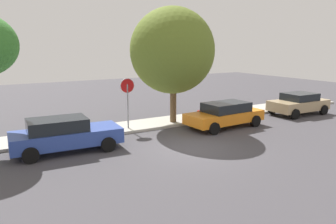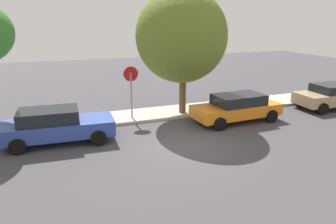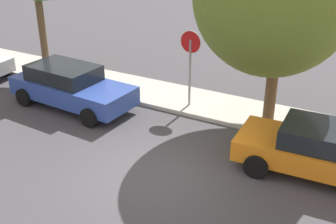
{
  "view_description": "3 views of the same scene",
  "coord_description": "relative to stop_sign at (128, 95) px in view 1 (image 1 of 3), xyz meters",
  "views": [
    {
      "loc": [
        -7.91,
        -11.45,
        4.48
      ],
      "look_at": [
        -0.02,
        1.87,
        1.3
      ],
      "focal_mm": 35.0,
      "sensor_mm": 36.0,
      "label": 1
    },
    {
      "loc": [
        -5.14,
        -11.43,
        5.14
      ],
      "look_at": [
        -0.36,
        1.0,
        1.23
      ],
      "focal_mm": 35.0,
      "sensor_mm": 36.0,
      "label": 2
    },
    {
      "loc": [
        4.78,
        -7.97,
        6.23
      ],
      "look_at": [
        -0.42,
        1.39,
        1.17
      ],
      "focal_mm": 45.0,
      "sensor_mm": 36.0,
      "label": 3
    }
  ],
  "objects": [
    {
      "name": "parked_car_orange",
      "position": [
        4.92,
        -2.02,
        -1.19
      ],
      "size": [
        4.57,
        2.17,
        1.38
      ],
      "color": "orange",
      "rests_on": "ground_plane"
    },
    {
      "name": "parked_car_tan",
      "position": [
        11.32,
        -1.84,
        -1.19
      ],
      "size": [
        4.06,
        2.13,
        1.41
      ],
      "color": "tan",
      "rests_on": "ground_plane"
    },
    {
      "name": "street_tree_mid_block",
      "position": [
        2.64,
        -0.15,
        2.25
      ],
      "size": [
        4.62,
        4.62,
        6.52
      ],
      "color": "brown",
      "rests_on": "ground_plane"
    },
    {
      "name": "parked_car_blue",
      "position": [
        -3.75,
        -1.83,
        -1.16
      ],
      "size": [
        4.63,
        2.2,
        1.47
      ],
      "color": "#2D479E",
      "rests_on": "ground_plane"
    },
    {
      "name": "stop_sign",
      "position": [
        0.0,
        0.0,
        0.0
      ],
      "size": [
        0.78,
        0.08,
        2.79
      ],
      "color": "gray",
      "rests_on": "ground_plane"
    },
    {
      "name": "ground_plane",
      "position": [
        1.11,
        -4.17,
        -1.92
      ],
      "size": [
        60.0,
        60.0,
        0.0
      ],
      "primitive_type": "plane",
      "color": "#423F44"
    },
    {
      "name": "fire_hydrant",
      "position": [
        4.39,
        -0.28,
        -1.56
      ],
      "size": [
        0.3,
        0.22,
        0.72
      ],
      "color": "red",
      "rests_on": "ground_plane"
    },
    {
      "name": "sidewalk_curb",
      "position": [
        1.11,
        0.46,
        -1.85
      ],
      "size": [
        32.0,
        2.2,
        0.14
      ],
      "primitive_type": "cube",
      "color": "#B2ADA3",
      "rests_on": "ground_plane"
    }
  ]
}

